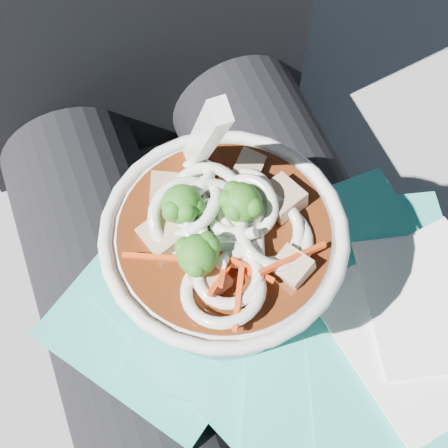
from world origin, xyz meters
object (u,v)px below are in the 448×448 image
object	(u,v)px
lap	(234,322)
person_body	(197,222)
udon_bowl	(223,252)
stone_ledge	(192,297)
plastic_bag	(297,312)

from	to	relation	value
lap	person_body	bearing A→B (deg)	90.00
udon_bowl	stone_ledge	bearing A→B (deg)	86.76
stone_ledge	plastic_bag	xyz separation A→B (m)	(0.04, -0.18, 0.37)
lap	udon_bowl	size ratio (longest dim) A/B	2.32
stone_ledge	udon_bowl	size ratio (longest dim) A/B	4.84
lap	plastic_bag	xyz separation A→B (m)	(0.04, -0.03, 0.07)
stone_ledge	lap	xyz separation A→B (m)	(0.00, -0.15, 0.29)
person_body	lap	bearing A→B (deg)	-90.00
person_body	udon_bowl	bearing A→B (deg)	-95.35
stone_ledge	lap	world-z (taller)	lap
person_body	plastic_bag	world-z (taller)	person_body
person_body	udon_bowl	distance (m)	0.14
stone_ledge	udon_bowl	bearing A→B (deg)	-93.24
person_body	plastic_bag	distance (m)	0.14
stone_ledge	plastic_bag	size ratio (longest dim) A/B	2.82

